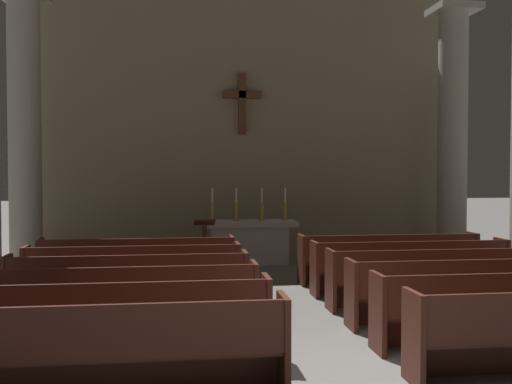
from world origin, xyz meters
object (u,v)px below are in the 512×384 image
Objects in this scene: candlestick_outer_left at (212,210)px; lectern at (204,248)px; pew_left_row_4 at (129,285)px; candlestick_inner_left at (236,210)px; pew_left_row_5 at (134,273)px; pew_right_row_4 at (437,278)px; pew_left_row_2 at (115,322)px; candlestick_outer_right at (285,210)px; candlestick_inner_right at (262,210)px; pew_right_row_5 at (411,267)px; pew_left_row_1 at (103,350)px; pew_left_row_6 at (138,263)px; altar at (249,241)px; pew_right_row_6 at (389,258)px; column_left_third at (25,134)px; column_right_third at (452,137)px; pew_right_row_3 at (471,291)px; pew_left_row_3 at (123,301)px.

candlestick_outer_left is 1.42m from lectern.
pew_left_row_4 is 4.60× the size of candlestick_inner_left.
pew_left_row_5 is 1.00× the size of pew_right_row_4.
candlestick_outer_right reaches higher than pew_left_row_2.
pew_right_row_5 is at bearing -61.33° from candlestick_inner_right.
pew_left_row_1 is 8.60m from candlestick_inner_right.
pew_left_row_1 is 5.41m from pew_left_row_6.
candlestick_outer_right is (3.23, 4.89, 0.78)m from pew_left_row_4.
altar is (2.38, 7.05, 0.06)m from pew_left_row_2.
altar is (-2.38, 2.73, 0.06)m from pew_right_row_6.
column_right_third is at bearing 0.00° from column_left_third.
altar reaches higher than pew_right_row_6.
column_left_third is 4.48m from candlestick_outer_left.
pew_right_row_5 is at bearing -27.48° from column_left_third.
pew_left_row_2 is at bearing -110.83° from candlestick_inner_right.
pew_right_row_3 is 1.00× the size of pew_right_row_4.
pew_left_row_1 and pew_left_row_5 have the same top height.
pew_right_row_5 is (4.77, 0.00, 0.00)m from pew_left_row_5.
pew_left_row_3 is at bearing -90.00° from pew_left_row_5.
altar is at bearing 0.00° from candlestick_outer_left.
pew_right_row_5 is at bearing -57.97° from altar.
column_right_third is 5.55m from altar.
pew_left_row_1 is 7.21m from pew_right_row_6.
candlestick_outer_left is 1.00× the size of candlestick_outer_right.
pew_left_row_4 is at bearing -155.60° from pew_right_row_6.
pew_right_row_6 is (4.77, 1.08, 0.00)m from pew_left_row_5.
column_right_third is at bearing 47.92° from pew_left_row_1.
altar is (2.38, 3.81, 0.06)m from pew_left_row_5.
pew_left_row_4 is 4.89m from pew_right_row_5.
pew_left_row_2 and pew_right_row_6 have the same top height.
pew_left_row_1 is 4.60× the size of candlestick_outer_right.
pew_right_row_3 and pew_right_row_4 have the same top height.
pew_left_row_3 is at bearing -109.23° from candlestick_inner_left.
candlestick_outer_left is (1.53, 2.73, 0.78)m from pew_left_row_6.
candlestick_inner_left is (2.08, 5.97, 0.78)m from pew_left_row_3.
pew_left_row_3 is at bearing 180.00° from pew_right_row_3.
column_right_third is at bearing 0.30° from candlestick_outer_right.
candlestick_outer_left is (1.53, 5.97, 0.78)m from pew_left_row_3.
pew_right_row_6 is (4.77, 2.16, 0.00)m from pew_left_row_4.
lectern reaches higher than pew_right_row_4.
pew_left_row_6 is at bearing -131.14° from altar.
candlestick_outer_left is at bearing 78.48° from lectern.
pew_left_row_2 and pew_left_row_4 have the same top height.
candlestick_inner_right reaches higher than pew_left_row_6.
pew_left_row_6 is (0.00, 5.41, 0.00)m from pew_left_row_1.
pew_right_row_5 is 4.60× the size of candlestick_outer_right.
candlestick_outer_right is (-1.53, 2.73, 0.78)m from pew_right_row_6.
pew_left_row_6 is at bearing 90.00° from pew_left_row_3.
lectern reaches higher than pew_left_row_4.
pew_left_row_4 and pew_right_row_4 have the same top height.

